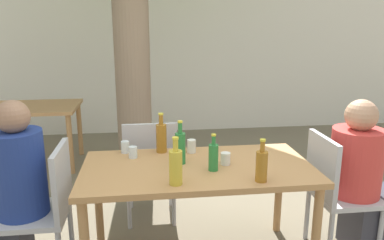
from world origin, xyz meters
name	(u,v)px	position (x,y,z in m)	size (l,w,h in m)	color
cafe_building_wall	(165,44)	(0.00, 3.59, 1.40)	(10.00, 0.08, 2.80)	white
dining_table_front	(198,177)	(0.00, 0.00, 0.67)	(1.58, 0.81, 0.75)	#B27F4C
dining_table_back	(29,114)	(-1.73, 2.20, 0.65)	(1.16, 0.80, 0.75)	#B27F4C
patio_chair_0	(46,204)	(-1.02, 0.00, 0.53)	(0.44, 0.44, 0.92)	#B2B2B7
patio_chair_1	(335,187)	(1.02, 0.00, 0.53)	(0.44, 0.44, 0.92)	#B2B2B7
patio_chair_2	(150,165)	(-0.32, 0.64, 0.53)	(0.44, 0.44, 0.92)	#B2B2B7
person_seated_0	(9,202)	(-1.26, 0.00, 0.56)	(0.57, 0.33, 1.24)	#383842
person_seated_1	(364,185)	(1.26, 0.00, 0.54)	(0.59, 0.37, 1.19)	#383842
green_bottle_0	(213,156)	(0.09, -0.09, 0.85)	(0.07, 0.07, 0.25)	#287A38
green_bottle_1	(180,147)	(-0.11, 0.06, 0.87)	(0.07, 0.07, 0.31)	#287A38
oil_cruet_2	(176,166)	(-0.18, -0.29, 0.87)	(0.08, 0.08, 0.30)	gold
amber_bottle_3	(161,137)	(-0.23, 0.32, 0.87)	(0.08, 0.08, 0.30)	#9E661E
amber_bottle_4	(262,165)	(0.35, -0.31, 0.86)	(0.07, 0.07, 0.27)	#9E661E
drinking_glass_0	(133,152)	(-0.44, 0.22, 0.79)	(0.06, 0.06, 0.08)	silver
drinking_glass_1	(191,146)	(-0.01, 0.28, 0.80)	(0.07, 0.07, 0.10)	silver
drinking_glass_2	(125,147)	(-0.51, 0.34, 0.80)	(0.06, 0.06, 0.09)	silver
drinking_glass_3	(226,159)	(0.20, 0.00, 0.79)	(0.07, 0.07, 0.09)	silver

